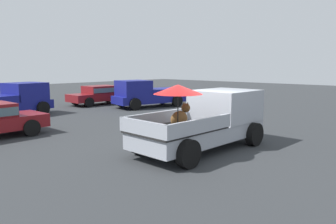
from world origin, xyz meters
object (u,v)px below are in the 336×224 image
object	(u,v)px
pickup_truck_far	(147,94)
parked_sedan_near	(99,94)
pickup_truck_main	(208,119)
pickup_truck_red	(9,101)

from	to	relation	value
pickup_truck_far	parked_sedan_near	world-z (taller)	pickup_truck_far
pickup_truck_main	pickup_truck_far	xyz separation A→B (m)	(6.01, 9.38, -0.11)
parked_sedan_near	pickup_truck_main	bearing A→B (deg)	71.54
pickup_truck_red	pickup_truck_main	bearing A→B (deg)	-90.70
pickup_truck_red	parked_sedan_near	world-z (taller)	pickup_truck_red
pickup_truck_far	parked_sedan_near	size ratio (longest dim) A/B	1.17
pickup_truck_red	parked_sedan_near	xyz separation A→B (m)	(6.62, 1.10, -0.13)
pickup_truck_main	pickup_truck_far	size ratio (longest dim) A/B	1.00
pickup_truck_far	pickup_truck_main	bearing A→B (deg)	70.53
pickup_truck_red	parked_sedan_near	bearing A→B (deg)	-0.19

